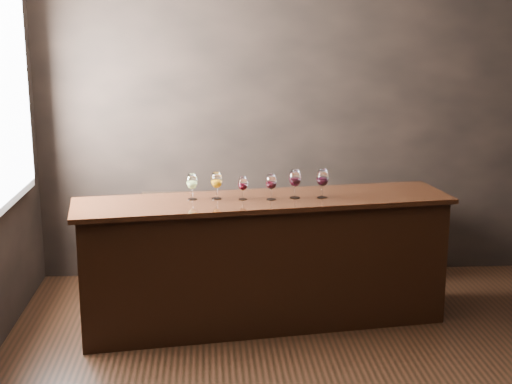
{
  "coord_description": "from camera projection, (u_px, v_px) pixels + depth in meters",
  "views": [
    {
      "loc": [
        -1.0,
        -4.06,
        2.24
      ],
      "look_at": [
        -0.64,
        1.08,
        1.04
      ],
      "focal_mm": 50.0,
      "sensor_mm": 36.0,
      "label": 1
    }
  ],
  "objects": [
    {
      "name": "bar_top",
      "position": [
        264.0,
        201.0,
        5.31
      ],
      "size": [
        2.88,
        1.03,
        0.04
      ],
      "primitive_type": "cube",
      "rotation": [
        0.0,
        0.0,
        0.14
      ],
      "color": "black",
      "rests_on": "bar_counter"
    },
    {
      "name": "room_shell",
      "position": [
        336.0,
        101.0,
        4.21
      ],
      "size": [
        5.02,
        4.52,
        2.81
      ],
      "color": "black",
      "rests_on": "ground"
    },
    {
      "name": "glass_red_d",
      "position": [
        323.0,
        178.0,
        5.3
      ],
      "size": [
        0.09,
        0.09,
        0.22
      ],
      "color": "white",
      "rests_on": "bar_top"
    },
    {
      "name": "glass_red_b",
      "position": [
        271.0,
        182.0,
        5.24
      ],
      "size": [
        0.08,
        0.08,
        0.19
      ],
      "color": "white",
      "rests_on": "bar_top"
    },
    {
      "name": "back_bar_shelf",
      "position": [
        265.0,
        238.0,
        6.37
      ],
      "size": [
        2.19,
        0.4,
        0.79
      ],
      "primitive_type": "cube",
      "color": "black",
      "rests_on": "ground"
    },
    {
      "name": "glass_red_a",
      "position": [
        243.0,
        184.0,
        5.25
      ],
      "size": [
        0.07,
        0.07,
        0.17
      ],
      "color": "white",
      "rests_on": "bar_top"
    },
    {
      "name": "glass_white",
      "position": [
        192.0,
        182.0,
        5.25
      ],
      "size": [
        0.08,
        0.08,
        0.19
      ],
      "color": "white",
      "rests_on": "bar_top"
    },
    {
      "name": "bar_counter",
      "position": [
        264.0,
        264.0,
        5.42
      ],
      "size": [
        2.78,
        0.96,
        0.95
      ],
      "primitive_type": "cube",
      "rotation": [
        0.0,
        0.0,
        0.14
      ],
      "color": "black",
      "rests_on": "ground"
    },
    {
      "name": "glass_red_c",
      "position": [
        295.0,
        179.0,
        5.29
      ],
      "size": [
        0.09,
        0.09,
        0.21
      ],
      "color": "white",
      "rests_on": "bar_top"
    },
    {
      "name": "glass_amber",
      "position": [
        217.0,
        181.0,
        5.27
      ],
      "size": [
        0.09,
        0.09,
        0.2
      ],
      "color": "white",
      "rests_on": "bar_top"
    }
  ]
}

